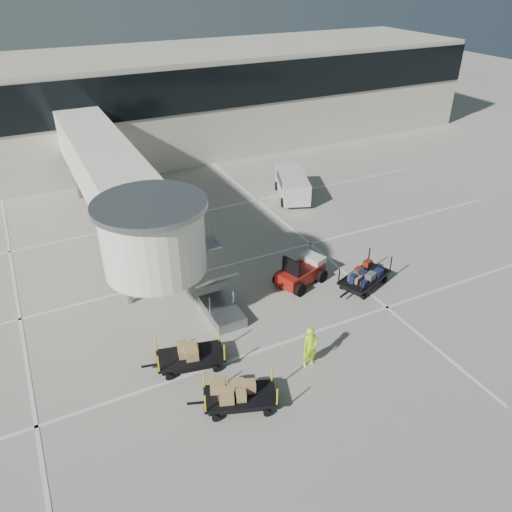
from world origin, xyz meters
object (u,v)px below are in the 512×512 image
object	(u,v)px
suitcase_cart	(364,277)
minivan	(292,183)
baggage_tug	(301,272)
box_cart_near	(240,395)
box_cart_far	(190,356)
ground_worker	(310,347)

from	to	relation	value
suitcase_cart	minivan	world-z (taller)	minivan
baggage_tug	suitcase_cart	xyz separation A→B (m)	(2.71, -1.70, -0.12)
box_cart_near	minivan	bearing A→B (deg)	73.52
box_cart_far	minivan	xyz separation A→B (m)	(12.38, 12.98, 0.48)
box_cart_far	ground_worker	distance (m)	4.92
minivan	baggage_tug	bearing A→B (deg)	-96.92
suitcase_cart	box_cart_near	size ratio (longest dim) A/B	1.07
minivan	box_cart_near	bearing A→B (deg)	-105.18
suitcase_cart	minivan	size ratio (longest dim) A/B	0.76
minivan	ground_worker	bearing A→B (deg)	-97.04
box_cart_far	ground_worker	xyz separation A→B (m)	(4.41, -2.14, 0.42)
suitcase_cart	box_cart_near	xyz separation A→B (m)	(-9.07, -4.40, 0.01)
baggage_tug	minivan	size ratio (longest dim) A/B	0.62
box_cart_near	ground_worker	bearing A→B (deg)	30.45
suitcase_cart	ground_worker	xyz separation A→B (m)	(-5.59, -3.72, 0.43)
box_cart_near	minivan	size ratio (longest dim) A/B	0.71
baggage_tug	box_cart_near	size ratio (longest dim) A/B	0.87
box_cart_far	ground_worker	size ratio (longest dim) A/B	1.83
baggage_tug	ground_worker	distance (m)	6.14
ground_worker	suitcase_cart	bearing A→B (deg)	34.24
baggage_tug	box_cart_far	distance (m)	7.99
box_cart_near	box_cart_far	xyz separation A→B (m)	(-0.93, 2.82, 0.00)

